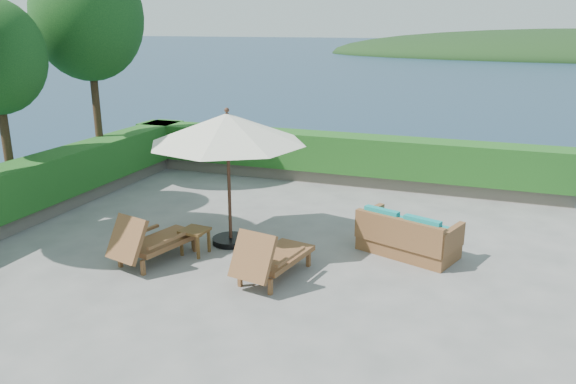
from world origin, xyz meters
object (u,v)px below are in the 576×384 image
(side_table, at_px, (195,234))
(lounge_right, at_px, (271,257))
(patio_umbrella, at_px, (227,130))
(lounge_left, at_px, (151,241))
(wicker_loveseat, at_px, (407,237))

(side_table, bearing_deg, lounge_right, -17.24)
(patio_umbrella, height_order, lounge_left, patio_umbrella)
(lounge_right, height_order, wicker_loveseat, lounge_right)
(wicker_loveseat, bearing_deg, lounge_right, -117.14)
(patio_umbrella, bearing_deg, side_table, -118.26)
(side_table, xyz_separation_m, wicker_loveseat, (3.81, 1.36, -0.07))
(patio_umbrella, bearing_deg, wicker_loveseat, 10.46)
(side_table, bearing_deg, wicker_loveseat, 19.70)
(lounge_left, distance_m, side_table, 0.83)
(patio_umbrella, xyz_separation_m, wicker_loveseat, (3.41, 0.63, -1.97))
(lounge_right, bearing_deg, lounge_left, -168.08)
(lounge_left, distance_m, lounge_right, 2.34)
(wicker_loveseat, bearing_deg, side_table, -140.75)
(lounge_left, bearing_deg, wicker_loveseat, 38.83)
(patio_umbrella, relative_size, wicker_loveseat, 1.71)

